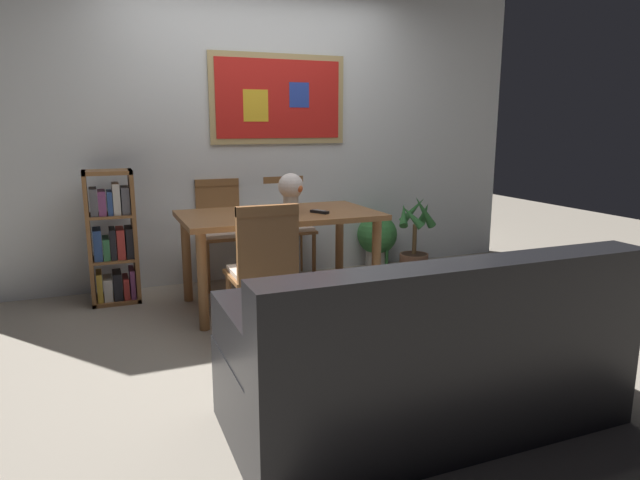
% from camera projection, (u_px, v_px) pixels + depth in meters
% --- Properties ---
extents(ground_plane, '(12.00, 12.00, 0.00)m').
position_uv_depth(ground_plane, '(318.00, 327.00, 3.85)').
color(ground_plane, gray).
extents(wall_back_with_painting, '(5.20, 0.14, 2.60)m').
position_uv_depth(wall_back_with_painting, '(256.00, 132.00, 4.93)').
color(wall_back_with_painting, silver).
rests_on(wall_back_with_painting, ground_plane).
extents(dining_table, '(1.47, 0.85, 0.72)m').
position_uv_depth(dining_table, '(279.00, 225.00, 4.23)').
color(dining_table, brown).
rests_on(dining_table, ground_plane).
extents(dining_chair_far_right, '(0.40, 0.41, 0.91)m').
position_uv_depth(dining_chair_far_right, '(287.00, 218.00, 5.06)').
color(dining_chair_far_right, brown).
rests_on(dining_chair_far_right, ground_plane).
extents(dining_chair_far_left, '(0.40, 0.41, 0.91)m').
position_uv_depth(dining_chair_far_left, '(221.00, 223.00, 4.81)').
color(dining_chair_far_left, brown).
rests_on(dining_chair_far_left, ground_plane).
extents(dining_chair_near_left, '(0.40, 0.41, 0.91)m').
position_uv_depth(dining_chair_near_left, '(264.00, 263.00, 3.44)').
color(dining_chair_near_left, brown).
rests_on(dining_chair_near_left, ground_plane).
extents(leather_couch, '(1.80, 0.84, 0.84)m').
position_uv_depth(leather_couch, '(428.00, 362.00, 2.55)').
color(leather_couch, black).
rests_on(leather_couch, ground_plane).
extents(bookshelf, '(0.36, 0.28, 1.04)m').
position_uv_depth(bookshelf, '(113.00, 240.00, 4.31)').
color(bookshelf, brown).
rests_on(bookshelf, ground_plane).
extents(potted_ivy, '(0.38, 0.38, 0.61)m').
position_uv_depth(potted_ivy, '(377.00, 238.00, 5.36)').
color(potted_ivy, '#B2ADA3').
rests_on(potted_ivy, ground_plane).
extents(potted_palm, '(0.37, 0.39, 0.77)m').
position_uv_depth(potted_palm, '(414.00, 244.00, 5.16)').
color(potted_palm, brown).
rests_on(potted_palm, ground_plane).
extents(flower_vase, '(0.19, 0.20, 0.30)m').
position_uv_depth(flower_vase, '(291.00, 189.00, 4.18)').
color(flower_vase, beige).
rests_on(flower_vase, dining_table).
extents(tv_remote, '(0.11, 0.16, 0.02)m').
position_uv_depth(tv_remote, '(319.00, 212.00, 4.18)').
color(tv_remote, black).
rests_on(tv_remote, dining_table).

